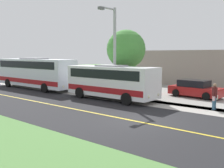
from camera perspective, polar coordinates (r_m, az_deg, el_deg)
The scene contains 10 objects.
ground_plane at distance 14.59m, azimuth 4.86°, elevation -7.95°, with size 120.00×120.00×0.00m, color #548442.
road_surface at distance 14.59m, azimuth 4.86°, elevation -7.94°, with size 8.00×100.00×0.01m, color black.
sidewalk at distance 18.98m, azimuth 13.99°, elevation -4.75°, with size 2.40×100.00×0.01m, color #9E9991.
road_centre_line at distance 14.59m, azimuth 4.86°, elevation -7.92°, with size 0.16×100.00×0.00m, color gold.
shuttle_bus_front at distance 21.12m, azimuth -0.16°, elevation 0.76°, with size 2.60×7.92×2.78m.
transit_bus_rear at distance 29.11m, azimuth -16.38°, elevation 2.53°, with size 2.59×11.04×3.23m.
pedestrian_with_bags at distance 18.43m, azimuth 21.21°, elevation -2.38°, with size 0.72×0.34×1.74m.
street_light_pole at distance 21.37m, azimuth 0.36°, elevation 7.57°, with size 1.97×0.24×7.28m.
parked_car_near at distance 23.53m, azimuth 17.50°, elevation -1.03°, with size 2.30×4.54×1.45m.
tree_curbside at distance 23.77m, azimuth 3.04°, elevation 7.43°, with size 3.46×3.46×5.79m.
Camera 1 is at (11.56, 8.14, 3.62)m, focal length 42.47 mm.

